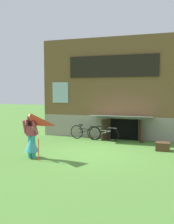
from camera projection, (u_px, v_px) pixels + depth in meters
ground_plane at (96, 152)px, 10.35m from camera, size 60.00×60.00×0.00m
log_house at (121, 89)px, 15.08m from camera, size 7.66×5.56×5.16m
person at (31, 139)px, 9.47m from camera, size 0.61×0.52×1.64m
kite at (31, 125)px, 8.79m from camera, size 0.97×1.02×1.58m
bicycle_silver at (104, 134)px, 12.68m from camera, size 1.58×0.28×0.72m
bicycle_black at (85, 132)px, 13.06m from camera, size 1.64×0.20×0.75m
wooden_crate at (163, 146)px, 10.63m from camera, size 0.56×0.47×0.35m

